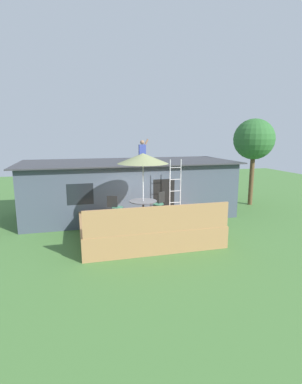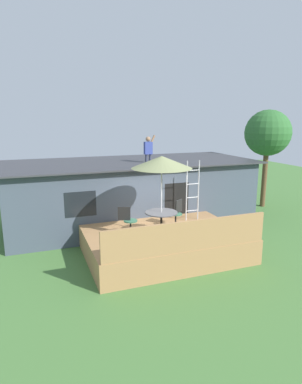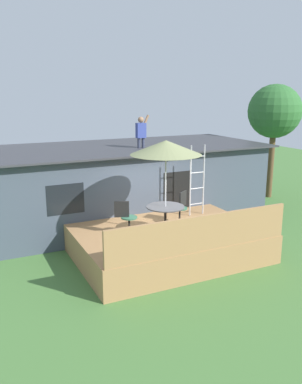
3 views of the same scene
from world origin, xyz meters
TOP-DOWN VIEW (x-y plane):
  - ground_plane at (0.00, 0.00)m, footprint 40.00×40.00m
  - house at (0.00, 3.60)m, footprint 10.50×4.50m
  - deck at (0.00, 0.00)m, footprint 5.11×3.79m
  - deck_railing at (0.00, -1.84)m, footprint 5.01×0.08m
  - patio_table at (-0.17, -0.26)m, footprint 1.04×1.04m
  - patio_umbrella at (-0.17, -0.26)m, footprint 1.90×1.90m
  - step_ladder at (1.47, 0.77)m, footprint 0.52×0.04m
  - person_figure at (0.55, 2.93)m, footprint 0.47×0.20m
  - patio_chair_left at (-1.18, 0.08)m, footprint 0.60×0.44m
  - patio_chair_right at (0.63, 0.28)m, footprint 0.56×0.46m
  - backyard_tree at (7.20, 3.85)m, footprint 2.27×2.27m

SIDE VIEW (x-z plane):
  - ground_plane at x=0.00m, z-range 0.00..0.00m
  - deck at x=0.00m, z-range 0.00..0.80m
  - deck_railing at x=0.00m, z-range 0.80..1.70m
  - patio_chair_left at x=-1.18m, z-range 0.80..1.72m
  - patio_chair_right at x=0.63m, z-range 0.80..1.72m
  - house at x=0.00m, z-range 0.01..2.71m
  - patio_table at x=-0.17m, z-range 1.01..1.76m
  - step_ladder at x=1.47m, z-range 0.80..3.00m
  - patio_umbrella at x=-0.17m, z-range 1.88..4.42m
  - person_figure at x=0.55m, z-range 2.76..3.87m
  - backyard_tree at x=7.20m, z-range 1.28..6.17m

